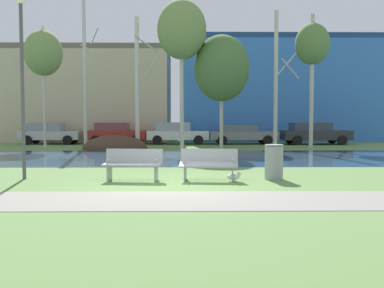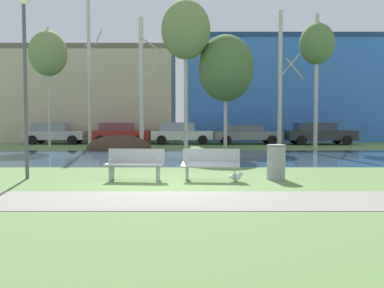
% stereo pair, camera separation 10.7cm
% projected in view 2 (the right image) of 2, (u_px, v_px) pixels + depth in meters
% --- Properties ---
extents(ground_plane, '(120.00, 120.00, 0.00)m').
position_uv_depth(ground_plane, '(179.00, 154.00, 20.89)').
color(ground_plane, '#5B7F42').
extents(paved_path_strip, '(60.00, 2.18, 0.01)m').
position_uv_depth(paved_path_strip, '(164.00, 200.00, 8.91)').
color(paved_path_strip, gray).
rests_on(paved_path_strip, ground).
extents(river_band, '(80.00, 8.31, 0.01)m').
position_uv_depth(river_band, '(178.00, 157.00, 19.26)').
color(river_band, '#33516B').
rests_on(river_band, ground).
extents(soil_mound, '(3.71, 3.08, 1.63)m').
position_uv_depth(soil_mound, '(117.00, 149.00, 24.51)').
color(soil_mound, '#423021').
rests_on(soil_mound, ground).
extents(bench_left, '(1.65, 0.71, 0.87)m').
position_uv_depth(bench_left, '(133.00, 163.00, 11.83)').
color(bench_left, '#9EA0A3').
rests_on(bench_left, ground).
extents(bench_right, '(1.65, 0.71, 0.87)m').
position_uv_depth(bench_right, '(209.00, 163.00, 11.84)').
color(bench_right, '#9EA0A3').
rests_on(bench_right, ground).
extents(trash_bin, '(0.54, 0.54, 0.98)m').
position_uv_depth(trash_bin, '(274.00, 161.00, 12.05)').
color(trash_bin, gray).
rests_on(trash_bin, ground).
extents(seagull, '(0.43, 0.16, 0.26)m').
position_uv_depth(seagull, '(234.00, 177.00, 11.66)').
color(seagull, white).
rests_on(seagull, ground).
extents(streetlamp, '(0.32, 0.32, 5.22)m').
position_uv_depth(streetlamp, '(22.00, 55.00, 12.01)').
color(streetlamp, '#4C4C51').
rests_on(streetlamp, ground).
extents(birch_far_left, '(2.30, 2.30, 7.37)m').
position_uv_depth(birch_far_left, '(46.00, 54.00, 26.14)').
color(birch_far_left, beige).
rests_on(birch_far_left, ground).
extents(birch_left, '(1.16, 1.91, 9.03)m').
position_uv_depth(birch_left, '(87.00, 72.00, 25.67)').
color(birch_left, beige).
rests_on(birch_left, ground).
extents(birch_center_left, '(1.39, 2.47, 7.65)m').
position_uv_depth(birch_center_left, '(140.00, 82.00, 24.99)').
color(birch_center_left, beige).
rests_on(birch_center_left, ground).
extents(birch_center, '(2.84, 2.84, 8.83)m').
position_uv_depth(birch_center, '(184.00, 30.00, 24.69)').
color(birch_center, beige).
rests_on(birch_center, ground).
extents(birch_center_right, '(3.30, 3.30, 6.73)m').
position_uv_depth(birch_center_right, '(224.00, 68.00, 25.44)').
color(birch_center_right, '#BCB7A8').
rests_on(birch_center_right, ground).
extents(birch_right, '(1.51, 2.67, 8.16)m').
position_uv_depth(birch_right, '(279.00, 79.00, 25.53)').
color(birch_right, beige).
rests_on(birch_right, ground).
extents(birch_far_right, '(2.03, 2.03, 7.91)m').
position_uv_depth(birch_far_right, '(315.00, 45.00, 25.21)').
color(birch_far_right, '#BCB7A8').
rests_on(birch_far_right, ground).
extents(parked_van_nearest_silver, '(4.10, 2.08, 1.46)m').
position_uv_depth(parked_van_nearest_silver, '(52.00, 133.00, 29.62)').
color(parked_van_nearest_silver, '#B2B5BC').
rests_on(parked_van_nearest_silver, ground).
extents(parked_sedan_second_red, '(4.06, 2.20, 1.48)m').
position_uv_depth(parked_sedan_second_red, '(118.00, 133.00, 29.71)').
color(parked_sedan_second_red, maroon).
rests_on(parked_sedan_second_red, ground).
extents(parked_hatch_third_white, '(4.26, 2.10, 1.50)m').
position_uv_depth(parked_hatch_third_white, '(179.00, 133.00, 29.60)').
color(parked_hatch_third_white, silver).
rests_on(parked_hatch_third_white, ground).
extents(parked_wagon_fourth_grey, '(4.71, 2.15, 1.34)m').
position_uv_depth(parked_wagon_fourth_grey, '(244.00, 134.00, 29.53)').
color(parked_wagon_fourth_grey, slate).
rests_on(parked_wagon_fourth_grey, ground).
extents(parked_suv_fifth_dark, '(4.64, 2.17, 1.48)m').
position_uv_depth(parked_suv_fifth_dark, '(316.00, 133.00, 29.20)').
color(parked_suv_fifth_dark, '#282B30').
rests_on(parked_suv_fifth_dark, ground).
extents(building_beige_block, '(14.46, 8.25, 7.22)m').
position_uv_depth(building_beige_block, '(84.00, 96.00, 35.06)').
color(building_beige_block, '#BCAD8E').
rests_on(building_beige_block, ground).
extents(building_blue_store, '(15.92, 8.79, 8.17)m').
position_uv_depth(building_blue_store, '(279.00, 91.00, 36.13)').
color(building_blue_store, '#3870C6').
rests_on(building_blue_store, ground).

